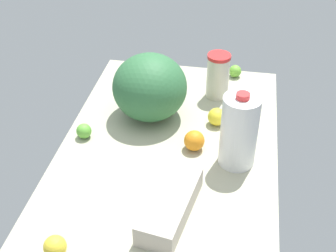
{
  "coord_description": "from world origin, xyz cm",
  "views": [
    {
      "loc": [
        -125.87,
        -22.22,
        107.05
      ],
      "look_at": [
        0.0,
        0.0,
        13.0
      ],
      "focal_mm": 50.0,
      "sensor_mm": 36.0,
      "label": 1
    }
  ],
  "objects_px": {
    "watermelon": "(150,87)",
    "lemon_far_back": "(217,117)",
    "egg_carton": "(170,205)",
    "milk_jug": "(239,131)",
    "lime_by_jug": "(235,71)",
    "lemon_loose": "(55,247)",
    "lime_beside_bowl": "(84,131)",
    "orange_near_front": "(194,141)",
    "tumbler_cup": "(218,76)"
  },
  "relations": [
    {
      "from": "lime_beside_bowl",
      "to": "lime_by_jug",
      "type": "height_order",
      "value": "lime_beside_bowl"
    },
    {
      "from": "egg_carton",
      "to": "orange_near_front",
      "type": "relative_size",
      "value": 4.13
    },
    {
      "from": "milk_jug",
      "to": "lime_beside_bowl",
      "type": "xyz_separation_m",
      "value": [
        0.04,
        0.55,
        -0.1
      ]
    },
    {
      "from": "orange_near_front",
      "to": "watermelon",
      "type": "bearing_deg",
      "value": 47.56
    },
    {
      "from": "lime_by_jug",
      "to": "egg_carton",
      "type": "bearing_deg",
      "value": 170.57
    },
    {
      "from": "egg_carton",
      "to": "lime_by_jug",
      "type": "xyz_separation_m",
      "value": [
        0.85,
        -0.14,
        -0.01
      ]
    },
    {
      "from": "egg_carton",
      "to": "lemon_loose",
      "type": "bearing_deg",
      "value": 134.99
    },
    {
      "from": "milk_jug",
      "to": "orange_near_front",
      "type": "bearing_deg",
      "value": 73.98
    },
    {
      "from": "tumbler_cup",
      "to": "lemon_far_back",
      "type": "bearing_deg",
      "value": -175.03
    },
    {
      "from": "orange_near_front",
      "to": "lemon_far_back",
      "type": "xyz_separation_m",
      "value": [
        0.16,
        -0.06,
        -0.0
      ]
    },
    {
      "from": "tumbler_cup",
      "to": "lemon_far_back",
      "type": "xyz_separation_m",
      "value": [
        -0.2,
        -0.02,
        -0.06
      ]
    },
    {
      "from": "watermelon",
      "to": "lime_by_jug",
      "type": "relative_size",
      "value": 5.24
    },
    {
      "from": "tumbler_cup",
      "to": "watermelon",
      "type": "distance_m",
      "value": 0.3
    },
    {
      "from": "tumbler_cup",
      "to": "orange_near_front",
      "type": "relative_size",
      "value": 2.59
    },
    {
      "from": "orange_near_front",
      "to": "lime_beside_bowl",
      "type": "bearing_deg",
      "value": 90.31
    },
    {
      "from": "orange_near_front",
      "to": "lime_beside_bowl",
      "type": "relative_size",
      "value": 1.32
    },
    {
      "from": "lime_by_jug",
      "to": "lime_beside_bowl",
      "type": "bearing_deg",
      "value": 136.13
    },
    {
      "from": "lemon_far_back",
      "to": "lime_by_jug",
      "type": "bearing_deg",
      "value": -7.33
    },
    {
      "from": "milk_jug",
      "to": "lemon_far_back",
      "type": "xyz_separation_m",
      "value": [
        0.2,
        0.09,
        -0.1
      ]
    },
    {
      "from": "egg_carton",
      "to": "milk_jug",
      "type": "distance_m",
      "value": 0.34
    },
    {
      "from": "lime_by_jug",
      "to": "milk_jug",
      "type": "bearing_deg",
      "value": -176.22
    },
    {
      "from": "egg_carton",
      "to": "tumbler_cup",
      "type": "bearing_deg",
      "value": 2.97
    },
    {
      "from": "orange_near_front",
      "to": "lemon_loose",
      "type": "xyz_separation_m",
      "value": [
        -0.52,
        0.31,
        -0.0
      ]
    },
    {
      "from": "orange_near_front",
      "to": "lime_beside_bowl",
      "type": "xyz_separation_m",
      "value": [
        -0.0,
        0.4,
        -0.01
      ]
    },
    {
      "from": "watermelon",
      "to": "lemon_far_back",
      "type": "bearing_deg",
      "value": -93.34
    },
    {
      "from": "lime_beside_bowl",
      "to": "lime_by_jug",
      "type": "xyz_separation_m",
      "value": [
        0.53,
        -0.51,
        -0.0
      ]
    },
    {
      "from": "tumbler_cup",
      "to": "lime_by_jug",
      "type": "distance_m",
      "value": 0.19
    },
    {
      "from": "orange_near_front",
      "to": "lime_beside_bowl",
      "type": "height_order",
      "value": "orange_near_front"
    },
    {
      "from": "lemon_loose",
      "to": "lime_by_jug",
      "type": "bearing_deg",
      "value": -21.9
    },
    {
      "from": "watermelon",
      "to": "lemon_far_back",
      "type": "xyz_separation_m",
      "value": [
        -0.01,
        -0.26,
        -0.09
      ]
    },
    {
      "from": "egg_carton",
      "to": "lime_beside_bowl",
      "type": "distance_m",
      "value": 0.49
    },
    {
      "from": "lime_beside_bowl",
      "to": "lemon_far_back",
      "type": "bearing_deg",
      "value": -70.58
    },
    {
      "from": "orange_near_front",
      "to": "lemon_loose",
      "type": "bearing_deg",
      "value": 149.09
    },
    {
      "from": "watermelon",
      "to": "orange_near_front",
      "type": "bearing_deg",
      "value": -132.44
    },
    {
      "from": "tumbler_cup",
      "to": "milk_jug",
      "type": "bearing_deg",
      "value": -165.7
    },
    {
      "from": "egg_carton",
      "to": "lemon_far_back",
      "type": "xyz_separation_m",
      "value": [
        0.48,
        -0.09,
        -0.0
      ]
    },
    {
      "from": "lemon_loose",
      "to": "lime_by_jug",
      "type": "height_order",
      "value": "lemon_loose"
    },
    {
      "from": "egg_carton",
      "to": "lemon_far_back",
      "type": "distance_m",
      "value": 0.49
    },
    {
      "from": "lemon_far_back",
      "to": "lime_by_jug",
      "type": "distance_m",
      "value": 0.37
    },
    {
      "from": "tumbler_cup",
      "to": "lime_beside_bowl",
      "type": "bearing_deg",
      "value": 128.97
    },
    {
      "from": "milk_jug",
      "to": "lime_by_jug",
      "type": "height_order",
      "value": "milk_jug"
    },
    {
      "from": "lemon_loose",
      "to": "lime_by_jug",
      "type": "relative_size",
      "value": 1.19
    },
    {
      "from": "egg_carton",
      "to": "lime_beside_bowl",
      "type": "xyz_separation_m",
      "value": [
        0.32,
        0.37,
        -0.01
      ]
    },
    {
      "from": "milk_jug",
      "to": "lemon_loose",
      "type": "relative_size",
      "value": 4.31
    },
    {
      "from": "lime_by_jug",
      "to": "watermelon",
      "type": "bearing_deg",
      "value": 139.32
    },
    {
      "from": "lemon_far_back",
      "to": "lime_by_jug",
      "type": "height_order",
      "value": "lemon_far_back"
    },
    {
      "from": "milk_jug",
      "to": "lime_by_jug",
      "type": "relative_size",
      "value": 5.14
    },
    {
      "from": "orange_near_front",
      "to": "tumbler_cup",
      "type": "bearing_deg",
      "value": -7.36
    },
    {
      "from": "lemon_far_back",
      "to": "lemon_loose",
      "type": "height_order",
      "value": "lemon_far_back"
    },
    {
      "from": "orange_near_front",
      "to": "lime_by_jug",
      "type": "xyz_separation_m",
      "value": [
        0.53,
        -0.11,
        -0.01
      ]
    }
  ]
}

